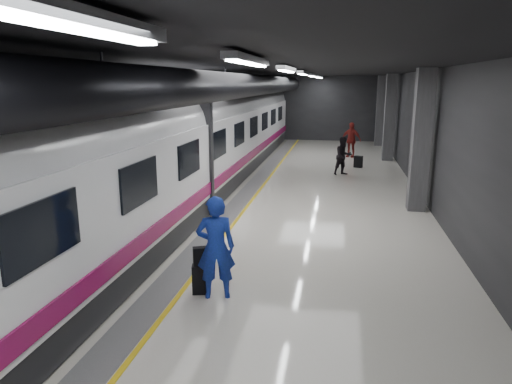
{
  "coord_description": "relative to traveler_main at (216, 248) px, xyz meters",
  "views": [
    {
      "loc": [
        2.02,
        -13.11,
        4.06
      ],
      "look_at": [
        -0.13,
        -1.45,
        1.2
      ],
      "focal_mm": 32.0,
      "sensor_mm": 36.0,
      "label": 1
    }
  ],
  "objects": [
    {
      "name": "platform_hall",
      "position": [
        -0.08,
        6.18,
        2.53
      ],
      "size": [
        10.02,
        40.02,
        4.51
      ],
      "color": "black",
      "rests_on": "ground"
    },
    {
      "name": "suitcase_main",
      "position": [
        -0.33,
        0.11,
        -0.72
      ],
      "size": [
        0.4,
        0.3,
        0.58
      ],
      "primitive_type": "cube",
      "rotation": [
        0.0,
        0.0,
        0.24
      ],
      "color": "black",
      "rests_on": "ground"
    },
    {
      "name": "traveler_main",
      "position": [
        0.0,
        0.0,
        0.0
      ],
      "size": [
        0.84,
        0.66,
        2.02
      ],
      "primitive_type": "imported",
      "rotation": [
        0.0,
        0.0,
        3.41
      ],
      "color": "#192DBC",
      "rests_on": "ground"
    },
    {
      "name": "shoulder_bag",
      "position": [
        -0.35,
        0.12,
        -0.24
      ],
      "size": [
        0.31,
        0.24,
        0.37
      ],
      "primitive_type": "cube",
      "rotation": [
        0.0,
        0.0,
        0.41
      ],
      "color": "black",
      "rests_on": "suitcase_main"
    },
    {
      "name": "train",
      "position": [
        -3.04,
        5.23,
        1.06
      ],
      "size": [
        3.05,
        38.0,
        4.05
      ],
      "color": "black",
      "rests_on": "ground"
    },
    {
      "name": "traveler_far_b",
      "position": [
        2.83,
        17.9,
        -0.05
      ],
      "size": [
        1.22,
        0.85,
        1.92
      ],
      "primitive_type": "imported",
      "rotation": [
        0.0,
        0.0,
        -0.37
      ],
      "color": "maroon",
      "rests_on": "ground"
    },
    {
      "name": "traveler_far_a",
      "position": [
        2.41,
        12.67,
        -0.15
      ],
      "size": [
        1.05,
        0.98,
        1.72
      ],
      "primitive_type": "imported",
      "rotation": [
        0.0,
        0.0,
        0.54
      ],
      "color": "black",
      "rests_on": "ground"
    },
    {
      "name": "suitcase_far",
      "position": [
        3.16,
        14.68,
        -0.73
      ],
      "size": [
        0.45,
        0.37,
        0.57
      ],
      "primitive_type": "cube",
      "rotation": [
        0.0,
        0.0,
        -0.36
      ],
      "color": "black",
      "rests_on": "ground"
    },
    {
      "name": "ground",
      "position": [
        0.21,
        5.23,
        -1.01
      ],
      "size": [
        40.0,
        40.0,
        0.0
      ],
      "primitive_type": "plane",
      "color": "beige",
      "rests_on": "ground"
    }
  ]
}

